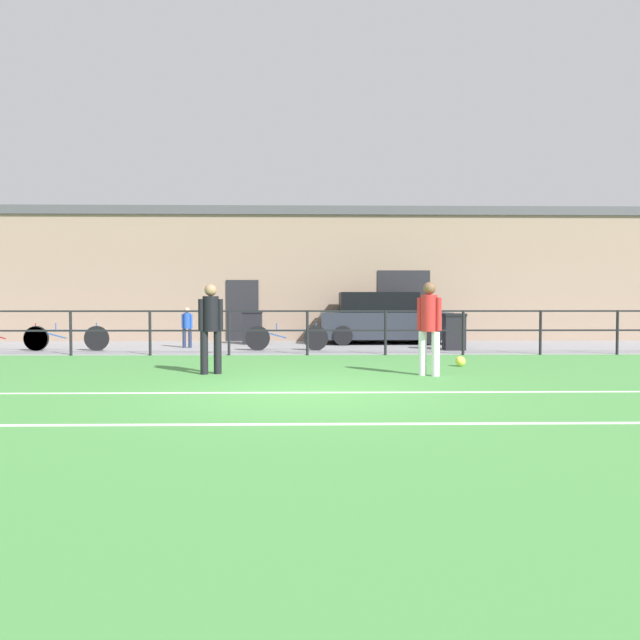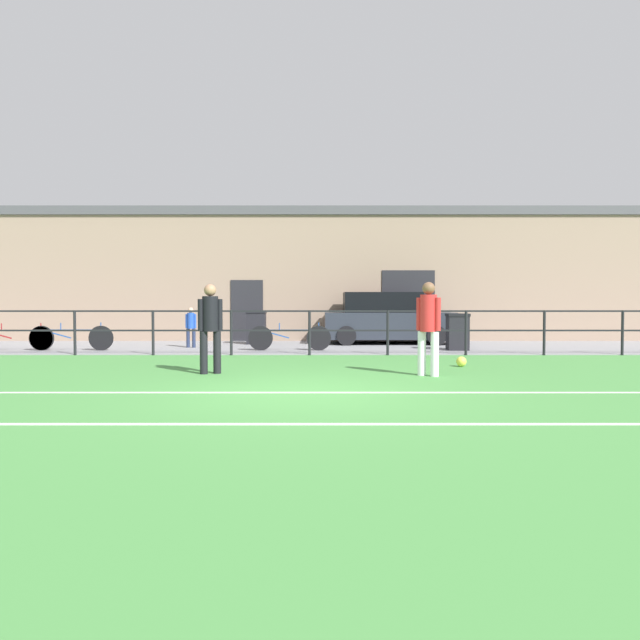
% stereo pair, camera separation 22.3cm
% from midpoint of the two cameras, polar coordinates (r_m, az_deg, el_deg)
% --- Properties ---
extents(ground, '(60.00, 44.00, 0.04)m').
position_cam_midpoint_polar(ground, '(8.90, -1.12, -7.21)').
color(ground, '#478C42').
extents(field_line_touchline, '(36.00, 0.11, 0.00)m').
position_cam_midpoint_polar(field_line_touchline, '(8.84, -1.13, -7.13)').
color(field_line_touchline, white).
rests_on(field_line_touchline, ground).
extents(field_line_hash, '(36.00, 0.11, 0.00)m').
position_cam_midpoint_polar(field_line_hash, '(6.62, -1.48, -10.18)').
color(field_line_hash, white).
rests_on(field_line_hash, ground).
extents(pavement_strip, '(48.00, 5.00, 0.02)m').
position_cam_midpoint_polar(pavement_strip, '(17.35, -0.62, -2.67)').
color(pavement_strip, gray).
rests_on(pavement_strip, ground).
extents(perimeter_fence, '(36.07, 0.07, 1.15)m').
position_cam_midpoint_polar(perimeter_fence, '(14.80, -0.71, -0.59)').
color(perimeter_fence, black).
rests_on(perimeter_fence, ground).
extents(clubhouse_facade, '(28.00, 2.56, 4.62)m').
position_cam_midpoint_polar(clubhouse_facade, '(21.01, -0.53, 4.42)').
color(clubhouse_facade, gray).
rests_on(clubhouse_facade, ground).
extents(player_goalkeeper, '(0.45, 0.30, 1.71)m').
position_cam_midpoint_polar(player_goalkeeper, '(11.19, -10.27, -0.29)').
color(player_goalkeeper, black).
rests_on(player_goalkeeper, ground).
extents(player_striker, '(0.41, 0.32, 1.74)m').
position_cam_midpoint_polar(player_striker, '(10.90, 11.07, -0.26)').
color(player_striker, white).
rests_on(player_striker, ground).
extents(soccer_ball_match, '(0.21, 0.21, 0.21)m').
position_cam_midpoint_polar(soccer_ball_match, '(12.65, 14.10, -3.98)').
color(soccer_ball_match, '#E5E04C').
rests_on(soccer_ball_match, ground).
extents(spectator_child, '(0.32, 0.21, 1.18)m').
position_cam_midpoint_polar(spectator_child, '(17.40, -12.32, -0.46)').
color(spectator_child, '#232D4C').
rests_on(spectator_child, pavement_strip).
extents(parked_car_red, '(4.08, 1.95, 1.65)m').
position_cam_midpoint_polar(parked_car_red, '(18.83, 6.77, 0.07)').
color(parked_car_red, '#282D38').
rests_on(parked_car_red, pavement_strip).
extents(bicycle_parked_0, '(2.32, 0.04, 0.77)m').
position_cam_midpoint_polar(bicycle_parked_0, '(17.39, -23.02, -1.60)').
color(bicycle_parked_0, black).
rests_on(bicycle_parked_0, pavement_strip).
extents(bicycle_parked_1, '(2.28, 0.04, 0.76)m').
position_cam_midpoint_polar(bicycle_parked_1, '(18.10, -27.82, -1.57)').
color(bicycle_parked_1, black).
rests_on(bicycle_parked_1, pavement_strip).
extents(bicycle_parked_2, '(2.29, 0.04, 0.77)m').
position_cam_midpoint_polar(bicycle_parked_2, '(16.04, -2.73, -1.74)').
color(bicycle_parked_2, black).
rests_on(bicycle_parked_2, pavement_strip).
extents(trash_bin_0, '(0.62, 0.52, 1.06)m').
position_cam_midpoint_polar(trash_bin_0, '(18.48, -6.03, -0.71)').
color(trash_bin_0, black).
rests_on(trash_bin_0, pavement_strip).
extents(trash_bin_1, '(0.60, 0.51, 1.02)m').
position_cam_midpoint_polar(trash_bin_1, '(16.60, 13.62, -1.12)').
color(trash_bin_1, black).
rests_on(trash_bin_1, pavement_strip).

